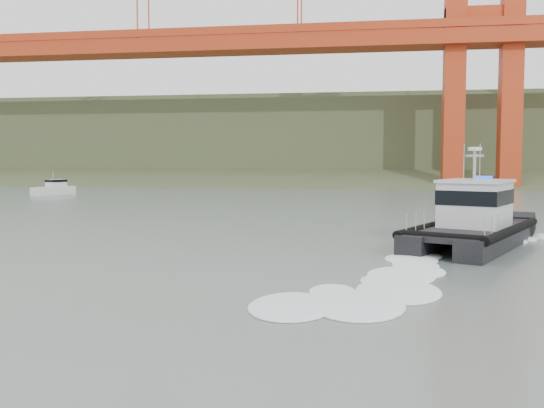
# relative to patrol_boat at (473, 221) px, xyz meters

# --- Properties ---
(ground) EXTENTS (400.00, 400.00, 0.00)m
(ground) POSITION_rel_patrol_boat_xyz_m (-10.86, -12.64, -1.28)
(ground) COLOR #55655E
(ground) RESTS_ON ground
(headlands) EXTENTS (500.00, 105.36, 27.12)m
(headlands) POSITION_rel_patrol_boat_xyz_m (-10.86, 112.86, 5.76)
(headlands) COLOR #374326
(headlands) RESTS_ON ground
(patrol_boat) EXTENTS (7.91, 11.20, 5.13)m
(patrol_boat) POSITION_rel_patrol_boat_xyz_m (0.00, 0.00, 0.00)
(patrol_boat) COLOR black
(patrol_boat) RESTS_ON ground
(motorboat) EXTENTS (3.72, 5.69, 2.98)m
(motorboat) POSITION_rel_patrol_boat_xyz_m (-43.50, 38.20, -0.54)
(motorboat) COLOR silver
(motorboat) RESTS_ON ground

